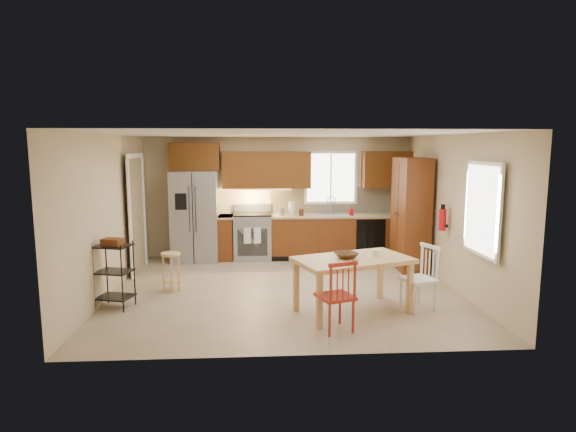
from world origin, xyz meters
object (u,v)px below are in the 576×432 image
(range_stove, at_px, (253,237))
(bar_stool, at_px, (171,272))
(table_jar, at_px, (376,254))
(utility_cart, at_px, (114,275))
(table_bowl, at_px, (346,258))
(dining_table, at_px, (353,286))
(chair_red, at_px, (335,295))
(soap_bottle, at_px, (351,211))
(fire_extinguisher, at_px, (442,220))
(refrigerator, at_px, (195,216))
(chair_white, at_px, (418,278))
(pantry, at_px, (411,214))

(range_stove, distance_m, bar_stool, 2.53)
(table_jar, xyz_separation_m, utility_cart, (-3.73, 0.30, -0.32))
(bar_stool, bearing_deg, table_bowl, -4.85)
(dining_table, xyz_separation_m, chair_red, (-0.35, -0.65, 0.08))
(soap_bottle, relative_size, bar_stool, 0.30)
(fire_extinguisher, xyz_separation_m, dining_table, (-1.75, -1.28, -0.72))
(refrigerator, distance_m, table_jar, 4.31)
(chair_white, height_order, table_bowl, chair_white)
(range_stove, xyz_separation_m, soap_bottle, (2.03, -0.08, 0.54))
(pantry, height_order, bar_stool, pantry)
(refrigerator, relative_size, bar_stool, 2.88)
(refrigerator, relative_size, chair_white, 1.97)
(fire_extinguisher, height_order, chair_white, fire_extinguisher)
(fire_extinguisher, distance_m, table_jar, 1.86)
(soap_bottle, bearing_deg, bar_stool, -147.70)
(refrigerator, height_order, range_stove, refrigerator)
(chair_red, height_order, table_bowl, chair_red)
(fire_extinguisher, bearing_deg, refrigerator, 155.48)
(bar_stool, distance_m, utility_cart, 1.01)
(fire_extinguisher, bearing_deg, utility_cart, -170.21)
(range_stove, distance_m, pantry, 3.19)
(pantry, height_order, chair_white, pantry)
(dining_table, distance_m, chair_red, 0.74)
(soap_bottle, relative_size, table_bowl, 0.60)
(chair_red, bearing_deg, chair_white, 8.46)
(range_stove, relative_size, soap_bottle, 4.82)
(range_stove, distance_m, chair_red, 4.11)
(dining_table, xyz_separation_m, table_jar, (0.34, 0.10, 0.42))
(chair_red, xyz_separation_m, table_bowl, (0.25, 0.65, 0.31))
(fire_extinguisher, height_order, dining_table, fire_extinguisher)
(chair_red, distance_m, utility_cart, 3.21)
(range_stove, bearing_deg, pantry, -18.29)
(range_stove, xyz_separation_m, bar_stool, (-1.28, -2.18, -0.14))
(table_bowl, bearing_deg, chair_white, 2.73)
(soap_bottle, relative_size, chair_white, 0.21)
(pantry, distance_m, utility_cart, 5.33)
(table_jar, bearing_deg, chair_red, -132.82)
(refrigerator, bearing_deg, pantry, -12.62)
(fire_extinguisher, xyz_separation_m, utility_cart, (-5.13, -0.88, -0.62))
(pantry, height_order, table_jar, pantry)
(dining_table, relative_size, chair_red, 1.70)
(refrigerator, distance_m, chair_red, 4.52)
(soap_bottle, height_order, bar_stool, soap_bottle)
(range_stove, bearing_deg, soap_bottle, -2.40)
(table_bowl, height_order, utility_cart, utility_cart)
(refrigerator, height_order, fire_extinguisher, refrigerator)
(fire_extinguisher, relative_size, bar_stool, 0.57)
(fire_extinguisher, bearing_deg, pantry, 100.78)
(range_stove, height_order, chair_red, chair_red)
(chair_white, xyz_separation_m, utility_cart, (-4.33, 0.34, 0.02))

